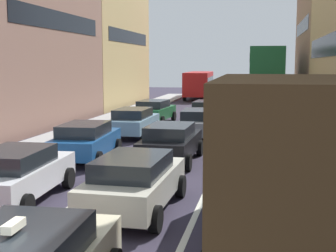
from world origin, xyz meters
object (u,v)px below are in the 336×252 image
Objects in this scene: sedan_left_lane_third at (86,140)px; coupe_centre_lane_fourth at (199,123)px; bus_far_queue_secondary at (199,83)px; bus_mid_queue_primary at (266,76)px; wagon_right_lane_far at (262,129)px; hatchback_centre_lane_third at (171,142)px; removalist_box_truck at (283,160)px; sedan_centre_lane_fifth at (208,112)px; sedan_left_lane_fourth at (134,121)px; sedan_right_lane_behind_truck at (268,151)px; sedan_centre_lane_second at (135,181)px; sedan_left_lane_fifth at (154,111)px; wagon_left_lane_second at (17,173)px.

coupe_centre_lane_fourth is at bearing -33.34° from sedan_left_lane_third.
bus_mid_queue_primary is at bearing -151.72° from bus_far_queue_secondary.
hatchback_centre_lane_third is at bearing 142.94° from wagon_right_lane_far.
removalist_box_truck is 20.55m from sedan_centre_lane_fifth.
removalist_box_truck is 10.96m from sedan_left_lane_third.
sedan_left_lane_fourth is 0.98× the size of sedan_right_lane_behind_truck.
sedan_left_lane_third is 33.61m from bus_far_queue_secondary.
removalist_box_truck reaches higher than sedan_centre_lane_fifth.
sedan_centre_lane_fifth is at bearing 0.24° from hatchback_centre_lane_third.
sedan_left_lane_third is 1.02× the size of sedan_left_lane_fourth.
sedan_centre_lane_second is at bearing 142.39° from sedan_right_lane_behind_truck.
sedan_left_lane_fourth is 0.41× the size of bus_far_queue_secondary.
hatchback_centre_lane_third is 22.04m from bus_mid_queue_primary.
sedan_centre_lane_fifth is (0.11, 11.75, 0.00)m from hatchback_centre_lane_third.
sedan_centre_lane_fifth is at bearing -83.14° from sedan_left_lane_fifth.
coupe_centre_lane_fourth is 6.52m from sedan_left_lane_fifth.
bus_mid_queue_primary is (0.20, 17.14, 2.03)m from wagon_right_lane_far.
sedan_right_lane_behind_truck is 5.69m from wagon_right_lane_far.
sedan_centre_lane_second is at bearing -96.42° from wagon_left_lane_second.
bus_far_queue_secondary is (-3.36, 33.32, 0.96)m from hatchback_centre_lane_third.
wagon_right_lane_far is 17.26m from bus_mid_queue_primary.
sedan_left_lane_third is (-7.25, 8.14, -1.18)m from removalist_box_truck.
sedan_centre_lane_second is 39.65m from bus_far_queue_secondary.
sedan_left_lane_fourth is 6.66m from sedan_centre_lane_fifth.
sedan_centre_lane_fifth and sedan_right_lane_behind_truck have the same top height.
coupe_centre_lane_fourth is at bearing 63.69° from wagon_right_lane_far.
wagon_right_lane_far is (3.22, 10.66, 0.00)m from sedan_centre_lane_second.
removalist_box_truck is 1.79× the size of sedan_centre_lane_second.
wagon_left_lane_second is at bearing 121.61° from sedan_right_lane_behind_truck.
sedan_left_lane_third is 1.00× the size of sedan_centre_lane_fifth.
removalist_box_truck is 1.77× the size of sedan_centre_lane_fifth.
removalist_box_truck reaches higher than sedan_left_lane_third.
sedan_centre_lane_second is at bearing 172.05° from bus_mid_queue_primary.
sedan_left_lane_fifth is at bearing 177.21° from bus_far_queue_secondary.
sedan_left_lane_third and wagon_right_lane_far have the same top height.
hatchback_centre_lane_third and sedan_right_lane_behind_truck have the same top height.
bus_far_queue_secondary is (-7.03, 34.51, 0.96)m from sedan_right_lane_behind_truck.
wagon_left_lane_second and sedan_centre_lane_fifth have the same top height.
sedan_left_lane_third is 7.38m from coupe_centre_lane_fourth.
sedan_left_lane_fourth is 5.60m from sedan_left_lane_fifth.
removalist_box_truck is 0.74× the size of bus_mid_queue_primary.
bus_mid_queue_primary is at bearing -0.03° from wagon_right_lane_far.
sedan_left_lane_third is at bearing 161.19° from bus_mid_queue_primary.
hatchback_centre_lane_third is (3.20, 5.95, 0.00)m from wagon_left_lane_second.
sedan_centre_lane_fifth is 1.02× the size of wagon_right_lane_far.
bus_far_queue_secondary reaches higher than wagon_right_lane_far.
sedan_left_lane_fourth and sedan_left_lane_fifth have the same top height.
hatchback_centre_lane_third is 6.75m from sedan_left_lane_fourth.
sedan_left_lane_fifth is (-7.22, 19.97, -1.18)m from removalist_box_truck.
hatchback_centre_lane_third is at bearing 3.67° from sedan_centre_lane_second.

